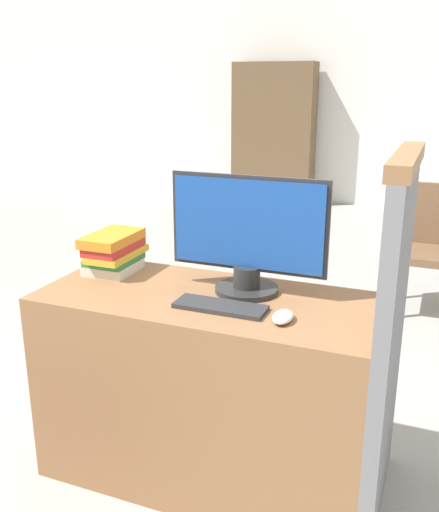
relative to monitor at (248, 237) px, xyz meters
name	(u,v)px	position (x,y,z in m)	size (l,w,h in m)	color
wall_back	(388,88)	(-0.12, 5.28, 0.44)	(12.00, 0.06, 2.80)	white
desk	(208,388)	(-0.12, -0.10, -0.58)	(1.23, 0.55, 0.75)	#8C603D
carrel_divider	(389,344)	(0.52, -0.06, -0.30)	(0.07, 0.63, 1.29)	slate
monitor	(248,237)	(0.00, 0.00, 0.00)	(0.58, 0.23, 0.43)	#282828
keyboard	(220,307)	(-0.03, -0.19, -0.20)	(0.32, 0.11, 0.02)	#2D2D2D
mouse	(283,317)	(0.20, -0.21, -0.19)	(0.06, 0.11, 0.03)	white
book_stack	(114,252)	(-0.58, 0.02, -0.13)	(0.18, 0.27, 0.16)	silver
far_chair	(425,242)	(0.55, 1.99, -0.48)	(0.44, 0.44, 0.84)	brown
bookshelf_far	(273,134)	(-1.41, 5.04, -0.11)	(1.00, 0.32, 1.70)	brown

